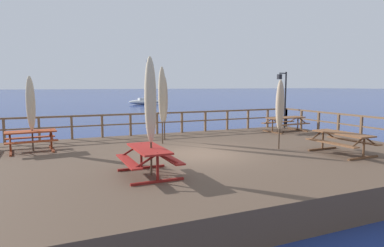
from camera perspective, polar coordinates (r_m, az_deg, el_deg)
ground_plane at (r=12.17m, az=1.53°, el=-9.17°), size 600.00×600.00×0.00m
wooden_deck at (r=12.06m, az=1.54°, el=-7.19°), size 16.45×10.70×0.87m
railing_waterside_far at (r=16.65m, az=-6.06°, el=0.66°), size 16.25×0.10×1.09m
railing_side_right at (r=16.90m, az=27.19°, el=0.03°), size 0.10×10.50×1.09m
picnic_table_mid_right at (r=9.06m, az=-7.47°, el=-5.44°), size 1.42×1.89×0.78m
picnic_table_back_left at (r=12.94m, az=24.49°, el=-2.34°), size 1.46×2.15×0.78m
picnic_table_front_right at (r=18.20m, az=15.84°, el=0.43°), size 2.29×1.59×0.78m
picnic_table_mid_centre at (r=13.62m, az=-26.02°, el=-2.04°), size 1.85×1.54×0.78m
patio_umbrella_short_back at (r=8.84m, az=-7.19°, el=3.92°), size 0.32×0.32×3.20m
patio_umbrella_tall_front at (r=14.68m, az=-4.82°, el=4.20°), size 0.32×0.32×2.88m
patio_umbrella_tall_mid_left at (r=13.78m, az=-5.19°, el=4.93°), size 0.32×0.32×3.22m
patio_umbrella_short_front at (r=13.54m, az=-26.08°, el=3.11°), size 0.32×0.32×2.79m
patio_umbrella_tall_back_left at (r=12.99m, az=14.93°, el=3.07°), size 0.32×0.32×2.66m
lamp_post_hooked at (r=19.57m, az=15.47°, el=5.40°), size 0.69×0.25×3.20m
sailboat_distant at (r=58.18m, az=-8.06°, el=3.77°), size 6.13×2.22×7.72m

